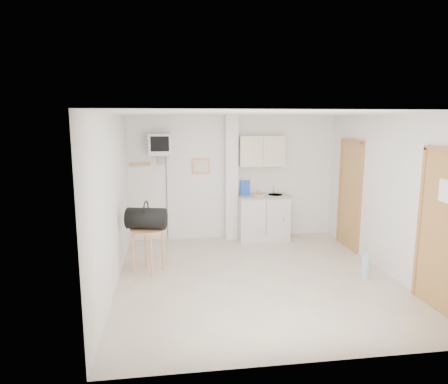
{
  "coord_description": "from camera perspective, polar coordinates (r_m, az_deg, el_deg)",
  "views": [
    {
      "loc": [
        -1.3,
        -5.74,
        2.4
      ],
      "look_at": [
        -0.41,
        0.6,
        1.25
      ],
      "focal_mm": 32.0,
      "sensor_mm": 36.0,
      "label": 1
    }
  ],
  "objects": [
    {
      "name": "crt_television",
      "position": [
        7.78,
        -9.11,
        6.63
      ],
      "size": [
        0.44,
        0.45,
        2.15
      ],
      "color": "slate",
      "rests_on": "ground"
    },
    {
      "name": "round_table",
      "position": [
        6.48,
        -10.81,
        -6.15
      ],
      "size": [
        0.56,
        0.56,
        0.71
      ],
      "rotation": [
        0.0,
        0.0,
        0.24
      ],
      "color": "tan",
      "rests_on": "ground"
    },
    {
      "name": "kitchenette",
      "position": [
        8.12,
        5.52,
        -1.19
      ],
      "size": [
        1.03,
        0.58,
        2.1
      ],
      "color": "silver",
      "rests_on": "ground"
    },
    {
      "name": "ground",
      "position": [
        6.36,
        4.53,
        -12.04
      ],
      "size": [
        4.5,
        4.5,
        0.0
      ],
      "primitive_type": "plane",
      "color": "#C1AF9D",
      "rests_on": "ground"
    },
    {
      "name": "duffel_bag",
      "position": [
        6.41,
        -11.04,
        -3.7
      ],
      "size": [
        0.67,
        0.47,
        0.45
      ],
      "rotation": [
        0.0,
        0.0,
        -0.23
      ],
      "color": "black",
      "rests_on": "round_table"
    },
    {
      "name": "water_bottle",
      "position": [
        6.62,
        19.6,
        -10.04
      ],
      "size": [
        0.13,
        0.13,
        0.4
      ],
      "color": "#9DC2D3",
      "rests_on": "ground"
    },
    {
      "name": "room_envelope",
      "position": [
        6.09,
        6.76,
        1.97
      ],
      "size": [
        4.24,
        4.54,
        2.55
      ],
      "color": "white",
      "rests_on": "ground"
    }
  ]
}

